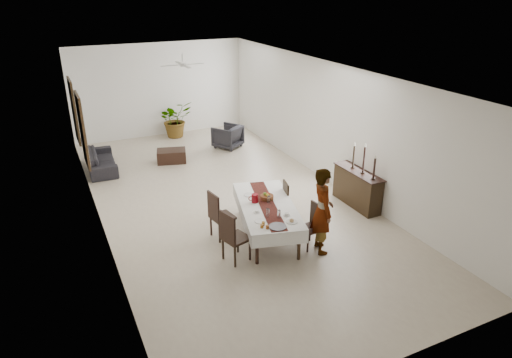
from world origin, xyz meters
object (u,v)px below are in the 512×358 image
Objects in this scene: dining_table_top at (267,206)px; woman at (322,211)px; sideboard_body at (357,189)px; sofa at (101,160)px; red_pitcher at (255,198)px.

woman is (0.70, -1.04, 0.21)m from dining_table_top.
dining_table_top is 2.64m from sideboard_body.
woman is at bearing -149.44° from sofa.
dining_table_top is 6.05m from sofa.
red_pitcher is at bearing 149.04° from dining_table_top.
sideboard_body is at bearing 21.94° from dining_table_top.
woman reaches higher than red_pitcher.
sofa is at bearing 115.27° from red_pitcher.
sofa is at bearing 42.94° from woman.
woman is 7.30m from sofa.
sofa is (-3.35, 6.46, -0.62)m from woman.
red_pitcher is at bearing 51.27° from woman.
sideboard_body is at bearing -39.24° from woman.
sideboard_body is 0.76× the size of sofa.
woman is (0.89, -1.23, 0.08)m from red_pitcher.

